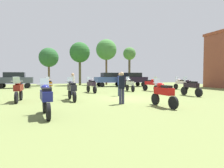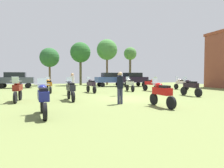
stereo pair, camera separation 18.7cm
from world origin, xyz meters
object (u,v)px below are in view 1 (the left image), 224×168
(motorcycle_9, at_px, (163,93))
(car_3, at_px, (132,78))
(tree_3, at_px, (129,55))
(tree_4, at_px, (106,50))
(tree_1, at_px, (80,53))
(motorcycle_6, at_px, (46,98))
(person_1, at_px, (120,82))
(car_4, at_px, (110,78))
(tree_2, at_px, (49,58))
(motorcycle_2, at_px, (151,84))
(motorcycle_3, at_px, (130,84))
(motorcycle_8, at_px, (91,85))
(motorcycle_12, at_px, (181,83))
(motorcycle_4, at_px, (49,85))
(motorcycle_10, at_px, (191,86))
(car_1, at_px, (15,79))
(person_3, at_px, (73,82))
(motorcycle_5, at_px, (72,89))
(motorcycle_11, at_px, (19,90))
(person_2, at_px, (122,85))

(motorcycle_9, distance_m, car_3, 17.59)
(tree_3, distance_m, tree_4, 4.54)
(motorcycle_9, distance_m, tree_1, 23.08)
(motorcycle_6, bearing_deg, person_1, 42.22)
(car_4, bearing_deg, tree_2, 50.97)
(person_1, bearing_deg, motorcycle_2, -150.00)
(tree_2, bearing_deg, motorcycle_3, -59.72)
(motorcycle_8, height_order, motorcycle_12, motorcycle_8)
(motorcycle_4, height_order, car_4, car_4)
(person_1, bearing_deg, tree_1, -92.88)
(motorcycle_3, xyz_separation_m, tree_1, (-3.37, 13.25, 4.59))
(motorcycle_10, relative_size, car_1, 0.50)
(tree_2, bearing_deg, person_3, -81.69)
(motorcycle_5, distance_m, motorcycle_12, 13.85)
(motorcycle_8, xyz_separation_m, motorcycle_11, (-5.29, -4.78, 0.02))
(motorcycle_5, relative_size, car_3, 0.49)
(motorcycle_10, relative_size, car_4, 0.49)
(tree_2, height_order, tree_3, tree_3)
(person_1, relative_size, person_3, 1.00)
(motorcycle_12, xyz_separation_m, tree_1, (-9.69, 12.90, 4.59))
(motorcycle_9, relative_size, person_2, 1.17)
(motorcycle_5, bearing_deg, tree_1, 75.31)
(person_3, distance_m, tree_2, 16.65)
(motorcycle_6, bearing_deg, motorcycle_2, 36.60)
(car_1, xyz_separation_m, tree_4, (13.41, 5.23, 4.85))
(person_3, bearing_deg, motorcycle_10, -176.03)
(motorcycle_6, bearing_deg, tree_3, 53.45)
(person_1, bearing_deg, car_4, -108.89)
(motorcycle_6, xyz_separation_m, tree_2, (-0.65, 23.99, 3.75))
(motorcycle_8, xyz_separation_m, person_1, (1.65, -3.32, 0.33))
(motorcycle_6, relative_size, car_1, 0.49)
(motorcycle_6, distance_m, person_2, 4.39)
(motorcycle_8, relative_size, motorcycle_12, 0.98)
(motorcycle_12, relative_size, car_3, 0.49)
(motorcycle_11, bearing_deg, car_3, -135.66)
(motorcycle_2, distance_m, car_4, 9.10)
(motorcycle_4, bearing_deg, person_3, -64.12)
(motorcycle_5, height_order, motorcycle_6, motorcycle_5)
(motorcycle_8, xyz_separation_m, car_1, (-8.10, 9.03, 0.44))
(motorcycle_10, bearing_deg, motorcycle_9, -144.73)
(motorcycle_4, relative_size, person_2, 1.24)
(motorcycle_9, height_order, car_4, car_4)
(motorcycle_4, bearing_deg, motorcycle_3, -15.12)
(tree_4, bearing_deg, tree_3, 5.68)
(motorcycle_2, bearing_deg, car_1, -48.83)
(motorcycle_4, relative_size, motorcycle_6, 1.02)
(motorcycle_5, xyz_separation_m, motorcycle_9, (4.22, -3.81, -0.01))
(motorcycle_4, relative_size, car_3, 0.49)
(car_1, height_order, person_3, car_1)
(car_3, bearing_deg, person_2, 145.22)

